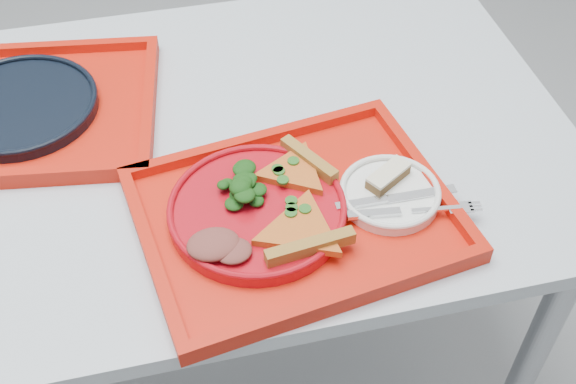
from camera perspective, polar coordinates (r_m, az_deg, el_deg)
The scene contains 14 objects.
ground at distance 1.80m, azimuth -10.67°, elevation -14.69°, with size 10.00×10.00×0.00m, color gray.
table at distance 1.26m, azimuth -14.81°, elevation 0.34°, with size 1.60×0.80×0.75m.
tray_main at distance 1.07m, azimuth 0.58°, elevation -2.02°, with size 0.45×0.35×0.01m, color red.
tray_far at distance 1.32m, azimuth -20.25°, elevation 5.86°, with size 0.45×0.35×0.01m, color red.
dinner_plate at distance 1.05m, azimuth -2.45°, elevation -1.60°, with size 0.26×0.26×0.02m, color #AD0B15.
side_plate at distance 1.09m, azimuth 8.02°, elevation -0.25°, with size 0.15×0.15×0.01m, color white.
navy_plate at distance 1.31m, azimuth -20.40°, elevation 6.32°, with size 0.26×0.26×0.02m, color black.
pizza_slice_a at distance 1.01m, azimuth 1.02°, elevation -2.82°, with size 0.15×0.13×0.02m, color orange, non-canonical shape.
pizza_slice_b at distance 1.09m, azimuth 0.47°, elevation 1.81°, with size 0.13×0.11×0.02m, color orange, non-canonical shape.
salad_heap at distance 1.06m, azimuth -4.48°, elevation 0.70°, with size 0.08×0.07×0.04m, color black.
meat_portion at distance 0.99m, azimuth -5.93°, elevation -4.13°, with size 0.07×0.06×0.02m, color brown.
dessert_bar at distance 1.09m, azimuth 7.92°, elevation 1.27°, with size 0.08×0.06×0.02m.
knife at distance 1.07m, azimuth 8.56°, elevation -0.41°, with size 0.18×0.02×0.01m, color silver.
fork at distance 1.06m, azimuth 9.65°, elevation -1.47°, with size 0.18×0.02×0.01m, color silver.
Camera 1 is at (0.12, -0.89, 1.56)m, focal length 45.00 mm.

